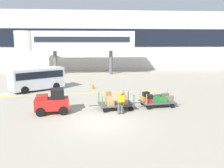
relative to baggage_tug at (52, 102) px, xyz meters
name	(u,v)px	position (x,y,z in m)	size (l,w,h in m)	color
ground_plane	(99,122)	(2.89, -1.91, -0.75)	(120.00, 120.00, 0.00)	#A8A08E
apron_lead_line	(69,94)	(0.55, 5.67, -0.75)	(16.17, 0.20, 0.01)	yellow
terminal_building	(93,41)	(2.89, 24.08, 3.96)	(51.48, 2.51, 9.40)	beige
jet_bridge	(71,41)	(-0.24, 18.08, 3.86)	(16.09, 3.00, 5.96)	silver
baggage_tug	(52,102)	(0.00, 0.00, 0.00)	(2.23, 1.48, 1.58)	red
baggage_cart_lead	(116,101)	(4.11, 0.60, -0.20)	(3.07, 1.70, 1.17)	#4C4C4F
baggage_cart_middle	(157,99)	(7.07, 0.98, -0.23)	(3.07, 1.70, 1.10)	#4C4C4F
baggage_handler	(121,101)	(4.29, -0.65, 0.11)	(0.43, 0.45, 1.56)	#4C4C4C
shuttle_van	(37,77)	(-2.61, 7.59, 0.48)	(5.05, 4.24, 2.10)	silver
safety_cone_near	(93,86)	(2.65, 7.82, -0.48)	(0.36, 0.36, 0.55)	#EA590F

